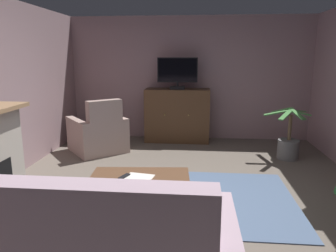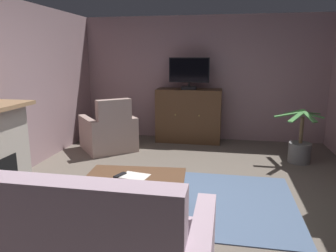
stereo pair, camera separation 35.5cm
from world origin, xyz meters
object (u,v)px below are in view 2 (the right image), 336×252
at_px(television, 189,72).
at_px(coffee_table, 137,178).
at_px(tv_remote, 120,175).
at_px(folded_newspaper, 135,176).
at_px(tv_cabinet, 189,117).
at_px(armchair_near_window, 109,133).
at_px(potted_plant_small_fern_corner, 300,149).
at_px(sofa_floral, 68,249).

xyz_separation_m(television, coffee_table, (-0.21, -3.11, -1.04)).
height_order(tv_remote, folded_newspaper, tv_remote).
xyz_separation_m(tv_cabinet, tv_remote, (-0.37, -3.27, -0.07)).
distance_m(television, tv_remote, 3.38).
xyz_separation_m(tv_remote, armchair_near_window, (-1.03, 2.36, -0.14)).
xyz_separation_m(coffee_table, potted_plant_small_fern_corner, (2.21, 2.14, -0.16)).
relative_size(tv_remote, armchair_near_window, 0.14).
xyz_separation_m(folded_newspaper, sofa_floral, (-0.16, -1.25, -0.12)).
relative_size(tv_cabinet, tv_remote, 7.78).
bearing_deg(sofa_floral, armchair_near_window, 106.20).
distance_m(coffee_table, folded_newspaper, 0.10).
xyz_separation_m(television, tv_remote, (-0.37, -3.21, -0.97)).
bearing_deg(armchair_near_window, folded_newspaper, -62.78).
xyz_separation_m(coffee_table, sofa_floral, (-0.15, -1.33, -0.06)).
bearing_deg(potted_plant_small_fern_corner, folded_newspaper, -134.75).
height_order(tv_cabinet, tv_remote, tv_cabinet).
bearing_deg(tv_remote, tv_cabinet, 15.72).
bearing_deg(tv_cabinet, tv_remote, -96.54).
relative_size(coffee_table, armchair_near_window, 0.91).
bearing_deg(tv_remote, armchair_near_window, 45.95).
relative_size(tv_remote, sofa_floral, 0.08).
distance_m(television, coffee_table, 3.28).
relative_size(television, armchair_near_window, 0.64).
distance_m(television, sofa_floral, 4.59).
bearing_deg(folded_newspaper, tv_cabinet, 96.78).
xyz_separation_m(tv_cabinet, television, (0.00, -0.05, 0.91)).
height_order(folded_newspaper, sofa_floral, sofa_floral).
height_order(television, tv_remote, television).
relative_size(television, sofa_floral, 0.37).
bearing_deg(tv_cabinet, television, -90.00).
distance_m(tv_remote, potted_plant_small_fern_corner, 3.28).
relative_size(television, potted_plant_small_fern_corner, 0.87).
relative_size(coffee_table, sofa_floral, 0.53).
distance_m(folded_newspaper, armchair_near_window, 2.63).
distance_m(tv_cabinet, armchair_near_window, 1.69).
bearing_deg(coffee_table, folded_newspaper, -86.16).
relative_size(television, coffee_table, 0.71).
bearing_deg(armchair_near_window, tv_remote, -66.30).
xyz_separation_m(tv_cabinet, coffee_table, (-0.21, -3.16, -0.13)).
distance_m(armchair_near_window, potted_plant_small_fern_corner, 3.41).
relative_size(armchair_near_window, potted_plant_small_fern_corner, 1.36).
distance_m(folded_newspaper, sofa_floral, 1.26).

